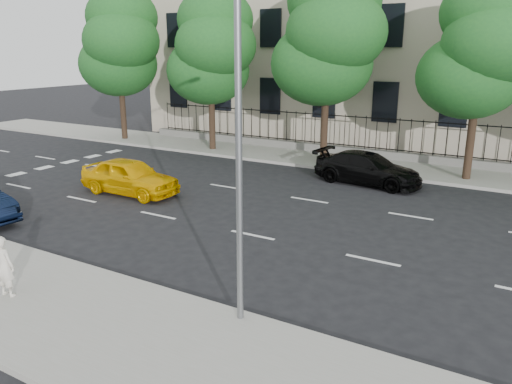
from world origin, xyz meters
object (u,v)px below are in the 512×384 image
street_light (252,85)px  woman_near (4,266)px  black_sedan (368,168)px  yellow_taxi (130,176)px

street_light → woman_near: bearing=-155.5°
street_light → black_sedan: 13.22m
black_sedan → woman_near: 15.38m
black_sedan → street_light: bearing=-167.0°
yellow_taxi → black_sedan: yellow_taxi is taller
street_light → woman_near: (-5.37, -2.45, -4.24)m
street_light → black_sedan: street_light is taller
yellow_taxi → black_sedan: 10.34m
woman_near → street_light: bearing=-162.6°
yellow_taxi → woman_near: 9.24m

